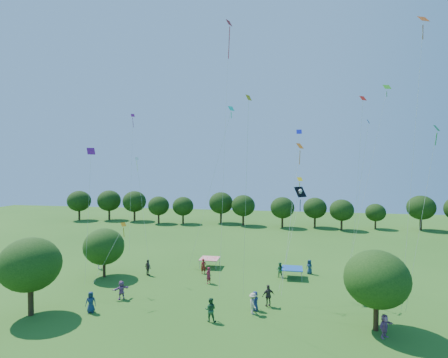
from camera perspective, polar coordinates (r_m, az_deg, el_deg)
near_tree_west at (r=33.05m, az=-29.10°, el=-12.11°), size 4.82×4.82×6.33m
near_tree_north at (r=40.99m, az=-19.02°, el=-10.37°), size 4.38×4.38×5.33m
near_tree_east at (r=28.91m, az=23.64°, el=-14.73°), size 4.68×4.68×5.94m
treeline at (r=72.11m, az=4.77°, el=-4.35°), size 88.01×8.77×6.77m
tent_red_stripe at (r=42.98m, az=-2.37°, el=-12.87°), size 2.20×2.20×1.10m
tent_blue at (r=39.74m, az=11.07°, el=-14.15°), size 2.20×2.20×1.10m
crowd_person_0 at (r=41.63m, az=13.77°, el=-13.75°), size 0.89×0.81×1.60m
crowd_person_1 at (r=38.92m, az=20.74°, el=-14.95°), size 0.54×0.68×1.60m
crowd_person_2 at (r=39.87m, az=9.08°, el=-14.42°), size 0.84×0.52×1.62m
crowd_person_3 at (r=30.42m, az=4.76°, el=-19.60°), size 0.95×1.24×1.74m
crowd_person_4 at (r=31.98m, az=7.26°, el=-18.37°), size 1.21×0.93×1.88m
crowd_person_5 at (r=29.00m, az=24.75°, el=-20.96°), size 1.48×1.51×1.67m
crowd_person_6 at (r=32.54m, az=-20.93°, el=-18.26°), size 0.96×0.72×1.73m
crowd_person_7 at (r=37.39m, az=-2.55°, el=-15.44°), size 0.68×0.76×1.72m
crowd_person_8 at (r=29.06m, az=-2.23°, el=-20.53°), size 0.95×0.56×1.85m
crowd_person_9 at (r=44.88m, az=-19.74°, el=-12.69°), size 0.75×1.09×1.53m
crowd_person_10 at (r=40.81m, az=-12.31°, el=-13.94°), size 1.12×0.99×1.77m
crowd_person_11 at (r=34.65m, az=-16.41°, el=-16.97°), size 1.49×1.53×1.69m
crowd_person_12 at (r=31.13m, az=5.11°, el=-19.21°), size 0.48×0.82×1.61m
crowd_person_13 at (r=40.58m, az=-3.37°, el=-14.05°), size 0.72×0.58×1.69m
pirate_kite at (r=34.23m, az=12.30°, el=-2.27°), size 2.55×4.68×8.84m
red_high_kite at (r=35.05m, az=0.55°, el=16.96°), size 0.60×5.36×25.23m
small_kite_0 at (r=30.17m, az=29.23°, el=14.22°), size 1.65×0.74×21.80m
small_kite_1 at (r=25.47m, az=3.75°, el=3.00°), size 1.10×4.13×15.76m
small_kite_2 at (r=38.80m, az=11.95°, el=-2.29°), size 1.77×1.54×9.64m
small_kite_3 at (r=42.01m, az=24.17°, el=8.98°), size 4.50×2.44×19.74m
small_kite_4 at (r=42.35m, az=11.78°, el=3.71°), size 1.78×3.30×15.25m
small_kite_5 at (r=47.95m, az=-14.79°, el=4.99°), size 1.80×4.83×17.94m
small_kite_6 at (r=39.06m, az=-13.60°, el=-1.02°), size 2.93×3.19×11.85m
small_kite_7 at (r=35.26m, az=-0.37°, el=5.61°), size 5.16×1.79×16.78m
small_kite_8 at (r=36.97m, az=21.36°, el=6.04°), size 0.71×3.55×17.57m
small_kite_9 at (r=33.50m, az=11.91°, el=1.99°), size 1.97×5.55×13.03m
small_kite_10 at (r=35.42m, az=-16.67°, el=-8.52°), size 2.14×2.72×5.36m
small_kite_11 at (r=29.26m, az=30.62°, el=1.68°), size 2.07×0.61×13.75m
small_kite_12 at (r=36.55m, az=21.59°, el=1.20°), size 1.03×4.36×15.15m
small_kite_13 at (r=35.90m, az=-21.01°, el=1.60°), size 0.89×2.52×12.61m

